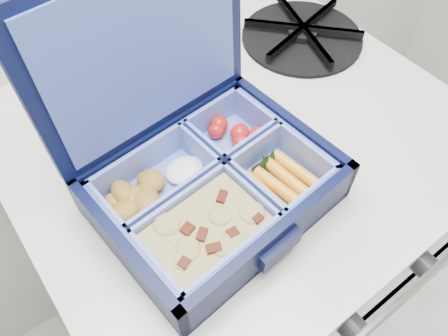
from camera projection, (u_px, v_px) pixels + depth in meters
stove at (224, 255)px, 0.94m from camera, size 0.58×0.58×0.87m
bento_box at (214, 188)px, 0.48m from camera, size 0.26×0.21×0.06m
burner_grate at (303, 31)px, 0.67m from camera, size 0.23×0.23×0.03m
burner_grate_rear at (114, 97)px, 0.59m from camera, size 0.21×0.21×0.02m
fork at (205, 110)px, 0.59m from camera, size 0.09×0.15×0.01m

